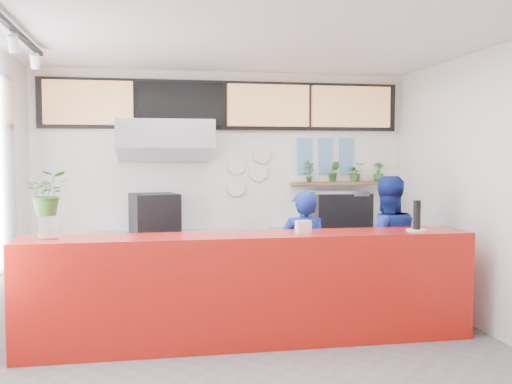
# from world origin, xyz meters

# --- Properties ---
(floor) EXTENTS (5.00, 5.00, 0.00)m
(floor) POSITION_xyz_m (0.00, 0.00, 0.00)
(floor) COLOR slate
(floor) RESTS_ON ground
(ceiling) EXTENTS (5.00, 5.00, 0.00)m
(ceiling) POSITION_xyz_m (0.00, 0.00, 3.00)
(ceiling) COLOR silver
(wall_back) EXTENTS (5.00, 0.00, 5.00)m
(wall_back) POSITION_xyz_m (0.00, 2.50, 1.50)
(wall_back) COLOR white
(wall_back) RESTS_ON ground
(wall_right) EXTENTS (0.00, 5.00, 5.00)m
(wall_right) POSITION_xyz_m (2.50, 0.00, 1.50)
(wall_right) COLOR white
(wall_right) RESTS_ON ground
(service_counter) EXTENTS (4.50, 0.60, 1.10)m
(service_counter) POSITION_xyz_m (0.00, 0.40, 0.55)
(service_counter) COLOR #B5150C
(service_counter) RESTS_ON ground
(cream_band) EXTENTS (5.00, 0.02, 0.80)m
(cream_band) POSITION_xyz_m (0.00, 2.49, 2.60)
(cream_band) COLOR beige
(cream_band) RESTS_ON wall_back
(prep_bench) EXTENTS (1.80, 0.60, 0.90)m
(prep_bench) POSITION_xyz_m (-0.80, 2.20, 0.45)
(prep_bench) COLOR #B2B5BA
(prep_bench) RESTS_ON ground
(panini_oven) EXTENTS (0.67, 0.67, 0.50)m
(panini_oven) POSITION_xyz_m (-0.94, 2.20, 1.15)
(panini_oven) COLOR black
(panini_oven) RESTS_ON prep_bench
(extraction_hood) EXTENTS (1.20, 0.70, 0.35)m
(extraction_hood) POSITION_xyz_m (-0.80, 2.15, 2.15)
(extraction_hood) COLOR #B2B5BA
(extraction_hood) RESTS_ON ceiling
(hood_lip) EXTENTS (1.20, 0.69, 0.31)m
(hood_lip) POSITION_xyz_m (-0.80, 2.15, 1.95)
(hood_lip) COLOR #B2B5BA
(hood_lip) RESTS_ON ceiling
(right_bench) EXTENTS (1.80, 0.60, 0.90)m
(right_bench) POSITION_xyz_m (1.50, 2.20, 0.45)
(right_bench) COLOR #B2B5BA
(right_bench) RESTS_ON ground
(espresso_machine) EXTENTS (0.76, 0.56, 0.48)m
(espresso_machine) POSITION_xyz_m (1.53, 2.20, 1.14)
(espresso_machine) COLOR black
(espresso_machine) RESTS_ON right_bench
(espresso_tray) EXTENTS (0.79, 0.62, 0.06)m
(espresso_tray) POSITION_xyz_m (1.53, 2.20, 1.38)
(espresso_tray) COLOR #A0A3A7
(espresso_tray) RESTS_ON espresso_machine
(herb_shelf) EXTENTS (1.40, 0.18, 0.04)m
(herb_shelf) POSITION_xyz_m (1.60, 2.40, 1.50)
(herb_shelf) COLOR brown
(herb_shelf) RESTS_ON wall_back
(menu_board_far_left) EXTENTS (1.10, 0.10, 0.55)m
(menu_board_far_left) POSITION_xyz_m (-1.75, 2.38, 2.55)
(menu_board_far_left) COLOR tan
(menu_board_far_left) RESTS_ON wall_back
(menu_board_mid_left) EXTENTS (1.10, 0.10, 0.55)m
(menu_board_mid_left) POSITION_xyz_m (-0.59, 2.38, 2.55)
(menu_board_mid_left) COLOR black
(menu_board_mid_left) RESTS_ON wall_back
(menu_board_mid_right) EXTENTS (1.10, 0.10, 0.55)m
(menu_board_mid_right) POSITION_xyz_m (0.57, 2.38, 2.55)
(menu_board_mid_right) COLOR tan
(menu_board_mid_right) RESTS_ON wall_back
(menu_board_far_right) EXTENTS (1.10, 0.10, 0.55)m
(menu_board_far_right) POSITION_xyz_m (1.73, 2.38, 2.55)
(menu_board_far_right) COLOR tan
(menu_board_far_right) RESTS_ON wall_back
(soffit) EXTENTS (4.80, 0.04, 0.65)m
(soffit) POSITION_xyz_m (0.00, 2.46, 2.55)
(soffit) COLOR black
(soffit) RESTS_ON wall_back
(track_rail) EXTENTS (0.05, 2.40, 0.04)m
(track_rail) POSITION_xyz_m (-2.10, 0.00, 2.94)
(track_rail) COLOR black
(track_rail) RESTS_ON ceiling
(dec_plate_a) EXTENTS (0.24, 0.03, 0.24)m
(dec_plate_a) POSITION_xyz_m (0.15, 2.47, 1.75)
(dec_plate_a) COLOR silver
(dec_plate_a) RESTS_ON wall_back
(dec_plate_b) EXTENTS (0.24, 0.03, 0.24)m
(dec_plate_b) POSITION_xyz_m (0.45, 2.47, 1.65)
(dec_plate_b) COLOR silver
(dec_plate_b) RESTS_ON wall_back
(dec_plate_c) EXTENTS (0.24, 0.03, 0.24)m
(dec_plate_c) POSITION_xyz_m (0.15, 2.47, 1.45)
(dec_plate_c) COLOR silver
(dec_plate_c) RESTS_ON wall_back
(dec_plate_d) EXTENTS (0.24, 0.03, 0.24)m
(dec_plate_d) POSITION_xyz_m (0.50, 2.47, 1.90)
(dec_plate_d) COLOR silver
(dec_plate_d) RESTS_ON wall_back
(photo_frame_a) EXTENTS (0.20, 0.02, 0.25)m
(photo_frame_a) POSITION_xyz_m (1.10, 2.48, 2.00)
(photo_frame_a) COLOR #598CBF
(photo_frame_a) RESTS_ON wall_back
(photo_frame_b) EXTENTS (0.20, 0.02, 0.25)m
(photo_frame_b) POSITION_xyz_m (1.40, 2.48, 2.00)
(photo_frame_b) COLOR #598CBF
(photo_frame_b) RESTS_ON wall_back
(photo_frame_c) EXTENTS (0.20, 0.02, 0.25)m
(photo_frame_c) POSITION_xyz_m (1.70, 2.48, 2.00)
(photo_frame_c) COLOR #598CBF
(photo_frame_c) RESTS_ON wall_back
(photo_frame_d) EXTENTS (0.20, 0.02, 0.25)m
(photo_frame_d) POSITION_xyz_m (1.10, 2.48, 1.75)
(photo_frame_d) COLOR #598CBF
(photo_frame_d) RESTS_ON wall_back
(photo_frame_e) EXTENTS (0.20, 0.02, 0.25)m
(photo_frame_e) POSITION_xyz_m (1.40, 2.48, 1.75)
(photo_frame_e) COLOR #598CBF
(photo_frame_e) RESTS_ON wall_back
(photo_frame_f) EXTENTS (0.20, 0.02, 0.25)m
(photo_frame_f) POSITION_xyz_m (1.70, 2.48, 1.75)
(photo_frame_f) COLOR #598CBF
(photo_frame_f) RESTS_ON wall_back
(staff_center) EXTENTS (0.60, 0.44, 1.49)m
(staff_center) POSITION_xyz_m (0.70, 1.01, 0.75)
(staff_center) COLOR navy
(staff_center) RESTS_ON ground
(staff_right) EXTENTS (0.86, 0.70, 1.65)m
(staff_right) POSITION_xyz_m (1.66, 0.96, 0.82)
(staff_right) COLOR navy
(staff_right) RESTS_ON ground
(herb_a) EXTENTS (0.17, 0.12, 0.30)m
(herb_a) POSITION_xyz_m (1.15, 2.40, 1.67)
(herb_a) COLOR #2E5B20
(herb_a) RESTS_ON herb_shelf
(herb_b) EXTENTS (0.19, 0.17, 0.28)m
(herb_b) POSITION_xyz_m (1.50, 2.40, 1.66)
(herb_b) COLOR #2E5B20
(herb_b) RESTS_ON herb_shelf
(herb_c) EXTENTS (0.25, 0.22, 0.26)m
(herb_c) POSITION_xyz_m (1.82, 2.40, 1.65)
(herb_c) COLOR #2E5B20
(herb_c) RESTS_ON herb_shelf
(herb_d) EXTENTS (0.16, 0.15, 0.27)m
(herb_d) POSITION_xyz_m (2.15, 2.40, 1.65)
(herb_d) COLOR #2E5B20
(herb_d) RESTS_ON herb_shelf
(glass_vase) EXTENTS (0.22, 0.22, 0.23)m
(glass_vase) POSITION_xyz_m (-1.92, 0.39, 1.21)
(glass_vase) COLOR silver
(glass_vase) RESTS_ON service_counter
(basil_vase) EXTENTS (0.43, 0.38, 0.42)m
(basil_vase) POSITION_xyz_m (-1.92, 0.39, 1.53)
(basil_vase) COLOR #2E5B20
(basil_vase) RESTS_ON glass_vase
(napkin_holder) EXTENTS (0.16, 0.11, 0.13)m
(napkin_holder) POSITION_xyz_m (0.52, 0.37, 1.16)
(napkin_holder) COLOR silver
(napkin_holder) RESTS_ON service_counter
(white_plate) EXTENTS (0.27, 0.27, 0.02)m
(white_plate) POSITION_xyz_m (1.73, 0.34, 1.11)
(white_plate) COLOR silver
(white_plate) RESTS_ON service_counter
(pepper_mill) EXTENTS (0.09, 0.09, 0.30)m
(pepper_mill) POSITION_xyz_m (1.73, 0.34, 1.27)
(pepper_mill) COLOR black
(pepper_mill) RESTS_ON white_plate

